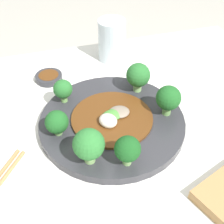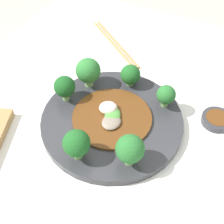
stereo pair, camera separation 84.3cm
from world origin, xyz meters
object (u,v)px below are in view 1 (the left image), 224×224
at_px(broccoli_southeast, 63,89).
at_px(stirfry_center, 112,118).
at_px(drinking_glass, 112,40).
at_px(broccoli_west, 168,98).
at_px(sauce_dish, 49,77).
at_px(plate, 112,122).
at_px(broccoli_north, 128,149).
at_px(broccoli_east, 57,122).
at_px(broccoli_southwest, 138,76).
at_px(broccoli_northeast, 89,145).

distance_m(broccoli_southeast, stirfry_center, 0.13).
bearing_deg(drinking_glass, stirfry_center, 73.84).
height_order(broccoli_west, stirfry_center, broccoli_west).
xyz_separation_m(broccoli_southeast, sauce_dish, (0.02, -0.12, -0.04)).
xyz_separation_m(stirfry_center, sauce_dish, (0.11, -0.20, -0.02)).
xyz_separation_m(plate, drinking_glass, (-0.08, -0.26, 0.05)).
distance_m(broccoli_north, broccoli_east, 0.15).
distance_m(broccoli_southeast, drinking_glass, 0.23).
distance_m(broccoli_southwest, broccoli_east, 0.22).
xyz_separation_m(broccoli_north, drinking_glass, (-0.08, -0.38, 0.00)).
relative_size(broccoli_northeast, stirfry_center, 0.42).
bearing_deg(broccoli_north, stirfry_center, -93.58).
height_order(broccoli_west, broccoli_northeast, broccoli_northeast).
bearing_deg(drinking_glass, broccoli_southwest, 93.05).
bearing_deg(plate, sauce_dish, -62.53).
xyz_separation_m(broccoli_west, sauce_dish, (0.22, -0.22, -0.05)).
bearing_deg(stirfry_center, sauce_dish, -62.58).
relative_size(drinking_glass, sauce_dish, 1.66).
bearing_deg(broccoli_southeast, broccoli_west, 152.98).
relative_size(broccoli_east, drinking_glass, 0.49).
bearing_deg(broccoli_north, drinking_glass, -102.32).
height_order(broccoli_north, broccoli_northeast, broccoli_northeast).
bearing_deg(broccoli_northeast, broccoli_east, -62.90).
xyz_separation_m(broccoli_southwest, broccoli_southeast, (0.17, -0.01, -0.01)).
height_order(broccoli_east, drinking_glass, drinking_glass).
height_order(plate, broccoli_west, broccoli_west).
xyz_separation_m(plate, broccoli_northeast, (0.07, 0.10, 0.05)).
bearing_deg(broccoli_northeast, broccoli_southeast, -85.25).
relative_size(broccoli_southwest, drinking_glass, 0.63).
relative_size(plate, broccoli_east, 5.67).
distance_m(stirfry_center, drinking_glass, 0.27).
distance_m(broccoli_east, drinking_glass, 0.33).
xyz_separation_m(broccoli_west, broccoli_southwest, (0.03, -0.09, 0.00)).
distance_m(broccoli_northeast, broccoli_east, 0.10).
relative_size(broccoli_west, broccoli_southeast, 1.26).
bearing_deg(broccoli_east, broccoli_north, 134.28).
relative_size(broccoli_north, sauce_dish, 0.92).
distance_m(broccoli_north, sauce_dish, 0.34).
xyz_separation_m(broccoli_north, stirfry_center, (-0.01, -0.12, -0.03)).
distance_m(plate, broccoli_southeast, 0.13).
relative_size(stirfry_center, sauce_dish, 2.56).
relative_size(broccoli_southeast, stirfry_center, 0.32).
distance_m(broccoli_west, broccoli_north, 0.16).
height_order(broccoli_north, broccoli_east, broccoli_north).
height_order(plate, broccoli_southwest, broccoli_southwest).
bearing_deg(broccoli_west, drinking_glass, -81.33).
bearing_deg(broccoli_southeast, stirfry_center, 134.05).
height_order(broccoli_southwest, broccoli_east, broccoli_southwest).
bearing_deg(broccoli_east, broccoli_northeast, 117.10).
height_order(broccoli_east, stirfry_center, broccoli_east).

